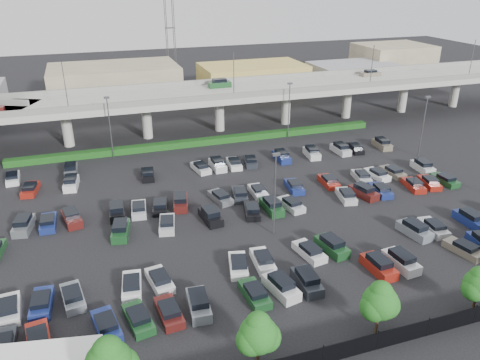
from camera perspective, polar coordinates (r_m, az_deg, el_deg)
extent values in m
plane|color=black|center=(62.79, 1.32, -3.03)|extent=(280.00, 280.00, 0.00)
cube|color=#9C9C94|center=(89.22, -5.70, 10.16)|extent=(150.00, 13.00, 1.10)
cube|color=slate|center=(83.06, -4.72, 9.89)|extent=(150.00, 0.50, 1.00)
cube|color=slate|center=(94.92, -6.61, 11.62)|extent=(150.00, 0.50, 1.00)
cylinder|color=#9C9C94|center=(88.27, -20.35, 5.97)|extent=(1.80, 1.80, 6.70)
cube|color=slate|center=(87.42, -20.65, 7.93)|extent=(2.60, 9.75, 0.50)
cylinder|color=#9C9C94|center=(88.77, -11.30, 7.12)|extent=(1.80, 1.80, 6.70)
cube|color=slate|center=(87.92, -11.46, 9.08)|extent=(2.60, 9.75, 0.50)
cylinder|color=#9C9C94|center=(91.42, -2.52, 8.07)|extent=(1.80, 1.80, 6.70)
cube|color=slate|center=(90.60, -2.56, 9.98)|extent=(2.60, 9.75, 0.50)
cylinder|color=#9C9C94|center=(96.07, 5.62, 8.77)|extent=(1.80, 1.80, 6.70)
cube|color=slate|center=(95.28, 5.70, 10.60)|extent=(2.60, 9.75, 0.50)
cylinder|color=#9C9C94|center=(102.43, 12.90, 9.26)|extent=(1.80, 1.80, 6.70)
cube|color=slate|center=(101.69, 13.06, 10.97)|extent=(2.60, 9.75, 0.50)
cylinder|color=#9C9C94|center=(110.21, 19.26, 9.56)|extent=(1.80, 1.80, 6.70)
cube|color=slate|center=(109.53, 19.48, 11.15)|extent=(2.60, 9.75, 0.50)
cylinder|color=#9C9C94|center=(119.14, 24.73, 9.73)|extent=(1.80, 1.80, 6.70)
cube|color=slate|center=(118.51, 24.99, 11.19)|extent=(2.60, 9.75, 0.50)
cube|color=#1A4922|center=(93.25, -2.50, 11.55)|extent=(4.40, 1.82, 1.05)
cube|color=black|center=(93.07, -2.51, 12.04)|extent=(2.60, 1.60, 0.65)
cube|color=#736A5A|center=(107.53, 15.60, 12.34)|extent=(4.40, 1.82, 0.82)
cube|color=black|center=(107.41, 15.64, 12.67)|extent=(2.30, 1.60, 0.50)
cylinder|color=#46464B|center=(80.22, -20.52, 10.52)|extent=(0.14, 0.14, 8.00)
cylinder|color=#46464B|center=(84.00, -0.76, 12.58)|extent=(0.14, 0.14, 8.00)
cylinder|color=#46464B|center=(96.16, 15.78, 13.19)|extent=(0.14, 0.14, 8.00)
cylinder|color=#46464B|center=(111.23, 26.42, 13.03)|extent=(0.14, 0.14, 8.00)
cube|color=#163F12|center=(84.61, -4.42, 4.68)|extent=(66.00, 1.60, 1.10)
cube|color=black|center=(41.68, 15.19, -18.73)|extent=(70.00, 0.06, 1.80)
cylinder|color=black|center=(39.94, 10.06, -20.24)|extent=(0.10, 0.10, 2.00)
cylinder|color=black|center=(42.09, 16.40, -18.23)|extent=(0.10, 0.10, 2.00)
cylinder|color=black|center=(44.69, 21.94, -16.26)|extent=(0.10, 0.10, 2.00)
cylinder|color=black|center=(47.68, 26.73, -14.40)|extent=(0.10, 0.10, 2.00)
sphere|color=#144E14|center=(35.49, -15.81, -19.50)|extent=(2.30, 2.30, 2.30)
cylinder|color=#332316|center=(39.21, 2.17, -20.88)|extent=(0.26, 0.26, 1.96)
sphere|color=#144E14|center=(37.55, 2.23, -18.30)|extent=(3.04, 3.04, 3.04)
sphere|color=#144E14|center=(38.18, 3.21, -18.56)|extent=(2.39, 2.39, 2.39)
sphere|color=#144E14|center=(37.56, 1.36, -18.95)|extent=(2.39, 2.39, 2.39)
sphere|color=#144E14|center=(37.06, 2.24, -17.18)|extent=(2.06, 2.06, 2.06)
cylinder|color=#332316|center=(43.53, 16.32, -16.58)|extent=(0.26, 0.26, 1.97)
sphere|color=#144E14|center=(42.03, 16.71, -14.07)|extent=(3.07, 3.07, 3.07)
sphere|color=#144E14|center=(42.79, 17.36, -14.33)|extent=(2.41, 2.41, 2.41)
sphere|color=#144E14|center=(41.89, 16.02, -14.70)|extent=(2.41, 2.41, 2.41)
sphere|color=#144E14|center=(41.61, 16.81, -13.02)|extent=(2.08, 2.08, 2.08)
cylinder|color=#332316|center=(48.98, 26.61, -13.41)|extent=(0.26, 0.26, 1.80)
sphere|color=#144E14|center=(47.77, 27.10, -11.30)|extent=(2.79, 2.79, 2.79)
sphere|color=#144E14|center=(47.54, 26.62, -11.82)|extent=(2.19, 2.19, 2.19)
sphere|color=#144E14|center=(47.44, 27.22, -10.42)|extent=(1.89, 1.89, 1.89)
cube|color=white|center=(40.17, -22.64, -18.96)|extent=(8.41, 4.18, 0.28)
cube|color=#262A31|center=(45.15, -26.92, -17.82)|extent=(1.87, 4.42, 0.82)
cube|color=black|center=(44.61, -27.11, -17.38)|extent=(1.63, 2.32, 0.50)
cube|color=maroon|center=(44.68, -23.31, -17.53)|extent=(2.44, 4.62, 0.82)
cube|color=black|center=(44.13, -23.46, -17.08)|extent=(1.92, 2.51, 0.50)
cube|color=navy|center=(44.23, -15.95, -16.75)|extent=(2.58, 4.66, 0.82)
cube|color=black|center=(43.67, -16.03, -16.28)|extent=(1.99, 2.55, 0.50)
cube|color=#1A4922|center=(44.26, -12.28, -16.25)|extent=(2.57, 4.65, 0.82)
cube|color=black|center=(43.70, -12.32, -15.78)|extent=(1.99, 2.55, 0.50)
cube|color=#4E1714|center=(44.46, -8.64, -15.70)|extent=(2.20, 4.54, 0.82)
cube|color=black|center=(43.90, -8.64, -15.23)|extent=(1.80, 2.43, 0.50)
cube|color=slate|center=(44.75, -5.07, -14.98)|extent=(2.15, 4.53, 1.05)
cube|color=black|center=(44.24, -5.11, -14.15)|extent=(1.80, 2.72, 0.65)
cube|color=#1A4922|center=(46.05, 1.79, -13.76)|extent=(2.08, 4.50, 0.82)
cube|color=black|center=(45.51, 1.89, -13.28)|extent=(1.74, 2.39, 0.50)
cube|color=white|center=(46.82, 5.03, -12.95)|extent=(2.65, 4.67, 1.05)
cube|color=black|center=(46.33, 5.07, -12.14)|extent=(2.08, 2.86, 0.65)
cube|color=#262A31|center=(47.81, 8.14, -12.23)|extent=(1.96, 4.46, 1.05)
cube|color=black|center=(47.33, 8.19, -11.44)|extent=(1.68, 2.65, 0.65)
cube|color=maroon|center=(51.54, 16.53, -10.12)|extent=(2.02, 4.48, 1.05)
cube|color=black|center=(51.10, 16.64, -9.36)|extent=(1.72, 2.67, 0.65)
cube|color=white|center=(53.01, 19.02, -9.44)|extent=(2.17, 4.53, 1.05)
cube|color=black|center=(52.58, 19.14, -8.70)|extent=(1.80, 2.72, 0.65)
cube|color=#736A5A|center=(58.04, 25.61, -7.65)|extent=(2.72, 4.69, 0.82)
cube|color=black|center=(57.62, 25.85, -7.21)|extent=(2.06, 2.59, 0.50)
cube|color=white|center=(49.03, -26.27, -14.02)|extent=(2.18, 4.54, 0.82)
cube|color=black|center=(48.50, -26.43, -13.57)|extent=(1.79, 2.43, 0.50)
cube|color=navy|center=(48.59, -23.00, -13.71)|extent=(2.13, 4.52, 0.82)
cube|color=black|center=(48.06, -23.14, -13.25)|extent=(1.76, 2.41, 0.50)
cube|color=slate|center=(48.30, -19.69, -13.36)|extent=(2.45, 4.62, 0.82)
cube|color=black|center=(47.77, -19.80, -12.89)|extent=(1.92, 2.51, 0.50)
cube|color=white|center=(48.20, -13.05, -12.51)|extent=(2.35, 4.59, 0.82)
cube|color=black|center=(47.67, -13.09, -12.04)|extent=(1.88, 2.48, 0.50)
cube|color=white|center=(48.38, -9.75, -12.03)|extent=(2.48, 4.63, 0.82)
cube|color=black|center=(47.86, -9.76, -11.55)|extent=(1.94, 2.52, 0.50)
cube|color=white|center=(49.85, -0.22, -10.41)|extent=(2.80, 4.70, 0.82)
cube|color=black|center=(49.34, -0.15, -9.93)|extent=(2.09, 2.61, 0.50)
cube|color=white|center=(50.63, 2.78, -9.84)|extent=(2.18, 4.54, 0.82)
cube|color=black|center=(50.12, 2.87, -9.36)|extent=(1.79, 2.43, 0.50)
cube|color=white|center=(52.58, 8.44, -8.68)|extent=(2.48, 4.63, 0.82)
cube|color=black|center=(52.10, 8.58, -8.21)|extent=(1.94, 2.52, 0.50)
cube|color=#1A4922|center=(53.69, 11.10, -8.00)|extent=(2.50, 4.64, 1.05)
cube|color=black|center=(53.26, 11.17, -7.25)|extent=(2.00, 2.82, 0.65)
cube|color=slate|center=(59.40, 20.47, -5.83)|extent=(2.46, 4.62, 1.05)
cube|color=black|center=(59.01, 20.59, -5.14)|extent=(1.97, 2.81, 0.65)
cube|color=silver|center=(61.10, 22.50, -5.43)|extent=(2.25, 4.56, 0.82)
cube|color=black|center=(60.69, 22.71, -5.00)|extent=(1.82, 2.45, 0.50)
cube|color=navy|center=(64.58, 26.26, -4.41)|extent=(1.82, 4.40, 1.05)
cube|color=black|center=(64.23, 26.39, -3.76)|extent=(1.60, 2.60, 0.65)
cube|color=#1A4922|center=(57.40, -14.32, -6.06)|extent=(2.66, 4.67, 1.05)
cube|color=black|center=(57.00, -14.40, -5.35)|extent=(2.09, 2.87, 0.65)
cube|color=silver|center=(57.90, -8.88, -5.40)|extent=(2.65, 4.67, 0.82)
cube|color=black|center=(57.42, -8.89, -4.95)|extent=(2.02, 2.57, 0.50)
cube|color=black|center=(58.79, -3.61, -4.51)|extent=(2.29, 4.57, 1.05)
cube|color=black|center=(58.40, -3.63, -3.81)|extent=(1.87, 2.76, 0.65)
cube|color=black|center=(60.29, 1.46, -3.82)|extent=(2.83, 4.71, 0.82)
cube|color=black|center=(59.83, 1.53, -3.37)|extent=(2.11, 2.62, 0.50)
cube|color=#1A4922|center=(61.13, 3.89, -3.33)|extent=(1.92, 4.44, 1.05)
cube|color=black|center=(60.75, 3.91, -2.65)|extent=(1.66, 2.64, 0.65)
cube|color=silver|center=(62.18, 6.23, -3.04)|extent=(2.47, 4.63, 0.82)
cube|color=black|center=(61.74, 6.34, -2.60)|extent=(1.93, 2.52, 0.50)
cube|color=silver|center=(65.79, 12.80, -1.94)|extent=(2.68, 4.68, 0.82)
cube|color=black|center=(65.37, 12.93, -1.51)|extent=(2.04, 2.58, 0.50)
cube|color=#4E1714|center=(67.13, 14.83, -1.50)|extent=(2.70, 4.68, 1.05)
cube|color=black|center=(66.79, 14.90, -0.87)|extent=(2.11, 2.88, 0.65)
cube|color=navy|center=(68.64, 16.75, -1.26)|extent=(2.35, 4.59, 0.82)
cube|color=black|center=(68.24, 16.91, -0.85)|extent=(1.87, 2.48, 0.50)
cube|color=maroon|center=(71.80, 20.37, -0.63)|extent=(2.54, 4.65, 0.82)
cube|color=black|center=(71.42, 20.54, -0.23)|extent=(1.97, 2.54, 0.50)
cube|color=maroon|center=(73.49, 22.06, -0.34)|extent=(2.69, 4.68, 0.82)
cube|color=black|center=(73.11, 22.23, 0.05)|extent=(2.04, 2.58, 0.50)
cube|color=#1A4922|center=(75.23, 23.68, -0.06)|extent=(2.09, 4.51, 0.82)
cube|color=black|center=(74.86, 23.85, 0.32)|extent=(1.74, 2.40, 0.50)
cube|color=#595C61|center=(62.45, -24.85, -5.10)|extent=(2.55, 4.65, 1.05)
cube|color=black|center=(62.08, -24.98, -4.44)|extent=(2.02, 2.84, 0.65)
cube|color=navy|center=(62.16, -22.33, -4.89)|extent=(1.93, 4.44, 0.82)
cube|color=black|center=(61.69, -22.43, -4.46)|extent=(1.66, 2.34, 0.50)
cube|color=#4E1714|center=(61.88, -19.82, -4.48)|extent=(2.69, 4.68, 1.05)
cube|color=black|center=(61.51, -19.93, -3.81)|extent=(2.11, 2.88, 0.65)
cube|color=black|center=(61.80, -14.76, -3.82)|extent=(2.08, 4.50, 1.05)
cube|color=black|center=(61.43, -14.84, -3.14)|extent=(1.75, 2.69, 0.65)
cube|color=silver|center=(62.00, -12.22, -3.57)|extent=(2.32, 4.58, 0.82)
cube|color=black|center=(61.53, -12.25, -3.13)|extent=(1.86, 2.47, 0.50)
cube|color=black|center=(62.26, -9.72, -3.23)|extent=(2.65, 4.67, 0.82)
cube|color=black|center=(61.80, -9.73, -2.79)|extent=(2.02, 2.57, 0.50)
cube|color=#4E1714|center=(62.59, -7.24, -2.78)|extent=(2.67, 4.68, 1.05)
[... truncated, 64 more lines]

